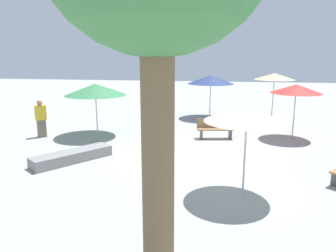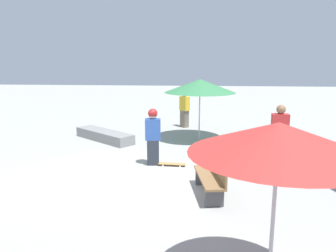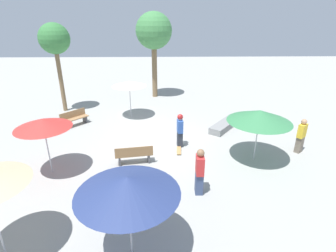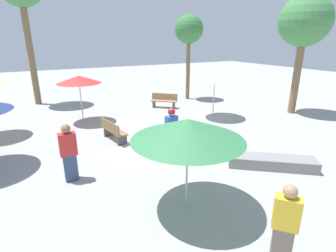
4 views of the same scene
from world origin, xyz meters
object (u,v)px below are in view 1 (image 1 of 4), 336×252
(shade_umbrella_tan, at_px, (274,76))
(bystander_watching, at_px, (166,109))
(bench_near, at_px, (216,129))
(bystander_far, at_px, (41,119))
(concrete_ledge, at_px, (72,156))
(shade_umbrella_navy, at_px, (211,80))
(shade_umbrella_green, at_px, (95,89))
(skater_main, at_px, (163,125))
(shade_umbrella_red, at_px, (296,89))
(skateboard, at_px, (167,142))
(shade_umbrella_white, at_px, (247,116))

(shade_umbrella_tan, height_order, bystander_watching, shade_umbrella_tan)
(bench_near, relative_size, bystander_far, 1.00)
(concrete_ledge, xyz_separation_m, bystander_watching, (5.91, -2.32, 0.69))
(shade_umbrella_tan, xyz_separation_m, bystander_watching, (-2.47, 5.54, -1.49))
(concrete_ledge, bearing_deg, shade_umbrella_navy, -27.83)
(shade_umbrella_tan, relative_size, shade_umbrella_green, 0.95)
(bystander_far, bearing_deg, skater_main, -47.82)
(shade_umbrella_tan, xyz_separation_m, shade_umbrella_green, (-4.78, 8.30, -0.31))
(shade_umbrella_tan, bearing_deg, skater_main, 140.34)
(bystander_far, bearing_deg, concrete_ledge, -87.44)
(shade_umbrella_navy, xyz_separation_m, bystander_far, (-5.47, 7.20, -1.33))
(shade_umbrella_tan, height_order, bystander_far, shade_umbrella_tan)
(shade_umbrella_green, height_order, shade_umbrella_red, shade_umbrella_red)
(shade_umbrella_red, bearing_deg, bench_near, 99.83)
(concrete_ledge, relative_size, shade_umbrella_green, 0.97)
(skateboard, bearing_deg, bystander_far, 91.47)
(bystander_watching, bearing_deg, bench_near, 51.66)
(skater_main, xyz_separation_m, bench_near, (1.59, -2.05, -0.47))
(skater_main, bearing_deg, bench_near, -58.20)
(skater_main, relative_size, concrete_ledge, 0.64)
(skateboard, relative_size, shade_umbrella_navy, 0.31)
(bench_near, height_order, bystander_far, bystander_far)
(skater_main, xyz_separation_m, shade_umbrella_tan, (6.15, -5.10, 1.47))
(shade_umbrella_green, xyz_separation_m, shade_umbrella_navy, (4.83, -4.89, 0.09))
(shade_umbrella_tan, distance_m, bystander_watching, 6.25)
(skater_main, height_order, bystander_watching, bystander_watching)
(shade_umbrella_navy, bearing_deg, skateboard, 164.03)
(skateboard, relative_size, concrete_ledge, 0.31)
(shade_umbrella_red, bearing_deg, shade_umbrella_navy, 42.27)
(bench_near, xyz_separation_m, shade_umbrella_navy, (4.61, 0.36, 1.73))
(skateboard, height_order, concrete_ledge, concrete_ledge)
(shade_umbrella_navy, xyz_separation_m, shade_umbrella_white, (-10.34, -1.11, -0.03))
(skater_main, xyz_separation_m, shade_umbrella_white, (-4.14, -2.80, 1.23))
(shade_umbrella_tan, bearing_deg, shade_umbrella_white, 167.43)
(shade_umbrella_tan, relative_size, bystander_far, 1.54)
(skater_main, relative_size, shade_umbrella_red, 0.71)
(shade_umbrella_tan, bearing_deg, bystander_far, 117.07)
(concrete_ledge, bearing_deg, skater_main, -51.09)
(shade_umbrella_white, bearing_deg, bench_near, 7.45)
(concrete_ledge, xyz_separation_m, bystander_far, (2.96, 2.74, 0.64))
(shade_umbrella_tan, bearing_deg, shade_umbrella_navy, 89.06)
(skateboard, relative_size, shade_umbrella_red, 0.35)
(concrete_ledge, distance_m, bystander_far, 4.09)
(shade_umbrella_white, relative_size, bystander_watching, 1.30)
(skateboard, bearing_deg, concrete_ledge, 137.73)
(shade_umbrella_green, relative_size, bystander_watching, 1.53)
(bystander_watching, bearing_deg, shade_umbrella_tan, 115.55)
(skater_main, bearing_deg, shade_umbrella_tan, -45.64)
(skater_main, distance_m, shade_umbrella_white, 5.15)
(bench_near, relative_size, shade_umbrella_green, 0.62)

